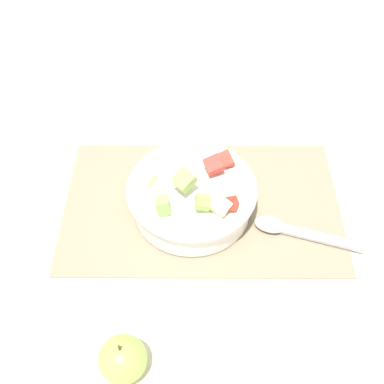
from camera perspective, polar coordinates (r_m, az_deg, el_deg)
ground_plane at (r=0.89m, az=1.19°, el=-1.58°), size 2.40×2.40×0.00m
placemat at (r=0.88m, az=1.20°, el=-1.46°), size 0.51×0.31×0.01m
salad_bowl at (r=0.84m, az=0.02°, el=-0.39°), size 0.23×0.23×0.11m
serving_spoon at (r=0.86m, az=11.73°, el=-4.46°), size 0.19×0.08×0.01m
whole_apple at (r=0.71m, az=-8.33°, el=-19.25°), size 0.07×0.07×0.08m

